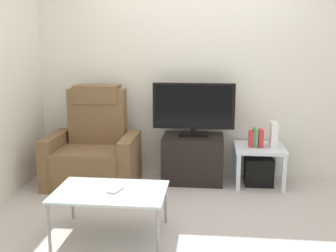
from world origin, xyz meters
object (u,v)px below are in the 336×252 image
(game_console, at_px, (273,134))
(coffee_table, at_px, (110,193))
(book_middle, at_px, (255,138))
(subwoofer_box, at_px, (258,170))
(television, at_px, (194,108))
(recliner_armchair, at_px, (94,151))
(side_table, at_px, (259,152))
(book_rightmost, at_px, (261,138))
(book_leftmost, at_px, (251,139))
(cell_phone, at_px, (116,190))
(tv_stand, at_px, (193,158))

(game_console, height_order, coffee_table, game_console)
(book_middle, bearing_deg, subwoofer_box, 18.65)
(television, distance_m, recliner_armchair, 1.21)
(side_table, relative_size, book_rightmost, 2.76)
(book_leftmost, xyz_separation_m, cell_phone, (-1.19, -1.36, -0.13))
(recliner_armchair, relative_size, book_middle, 5.26)
(television, distance_m, book_rightmost, 0.81)
(subwoofer_box, xyz_separation_m, book_middle, (-0.06, -0.02, 0.38))
(recliner_armchair, height_order, coffee_table, recliner_armchair)
(coffee_table, xyz_separation_m, cell_phone, (0.04, 0.00, 0.03))
(book_leftmost, xyz_separation_m, book_rightmost, (0.11, 0.00, 0.01))
(book_rightmost, bearing_deg, subwoofer_box, 109.96)
(book_rightmost, relative_size, game_console, 0.72)
(subwoofer_box, xyz_separation_m, coffee_table, (-1.34, -1.38, 0.21))
(recliner_armchair, bearing_deg, side_table, -2.60)
(side_table, xyz_separation_m, book_rightmost, (0.01, -0.02, 0.16))
(television, height_order, book_middle, television)
(recliner_armchair, distance_m, book_middle, 1.78)
(book_middle, distance_m, cell_phone, 1.84)
(book_middle, relative_size, cell_phone, 1.37)
(book_rightmost, height_order, cell_phone, book_rightmost)
(tv_stand, xyz_separation_m, television, (0.00, 0.02, 0.57))
(tv_stand, height_order, coffee_table, tv_stand)
(cell_phone, bearing_deg, television, 87.86)
(cell_phone, bearing_deg, tv_stand, 87.60)
(tv_stand, relative_size, book_middle, 3.29)
(book_rightmost, height_order, game_console, game_console)
(tv_stand, relative_size, book_leftmost, 3.82)
(television, relative_size, coffee_table, 1.01)
(side_table, height_order, subwoofer_box, side_table)
(coffee_table, bearing_deg, book_leftmost, 47.73)
(tv_stand, relative_size, book_rightmost, 3.45)
(game_console, xyz_separation_m, cell_phone, (-1.44, -1.39, -0.18))
(recliner_armchair, relative_size, coffee_table, 1.20)
(book_rightmost, bearing_deg, television, 174.99)
(recliner_armchair, distance_m, game_console, 1.99)
(tv_stand, height_order, cell_phone, tv_stand)
(book_rightmost, distance_m, coffee_table, 1.92)
(book_middle, xyz_separation_m, cell_phone, (-1.23, -1.36, -0.15))
(subwoofer_box, bearing_deg, coffee_table, -134.08)
(cell_phone, bearing_deg, game_console, 63.35)
(tv_stand, bearing_deg, coffee_table, -113.24)
(book_leftmost, distance_m, cell_phone, 1.81)
(coffee_table, bearing_deg, side_table, 45.92)
(tv_stand, distance_m, book_middle, 0.73)
(television, height_order, book_leftmost, television)
(side_table, distance_m, book_middle, 0.18)
(cell_phone, bearing_deg, book_middle, 67.11)
(side_table, height_order, book_leftmost, book_leftmost)
(television, xyz_separation_m, book_leftmost, (0.63, -0.06, -0.32))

